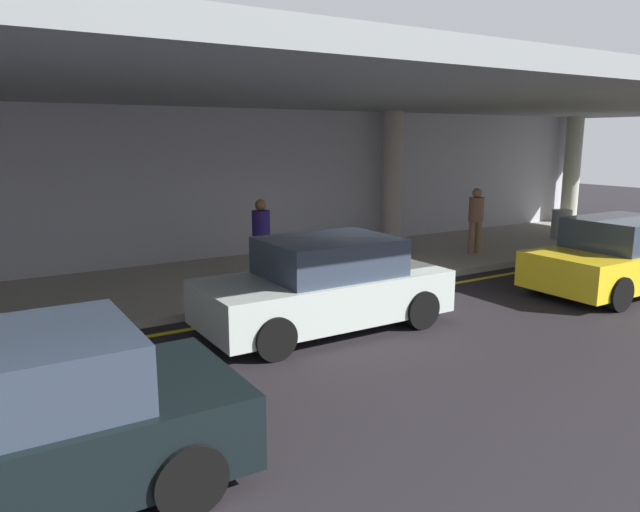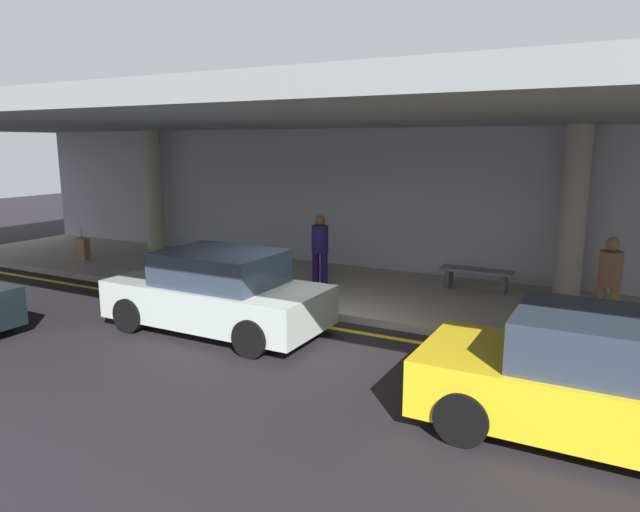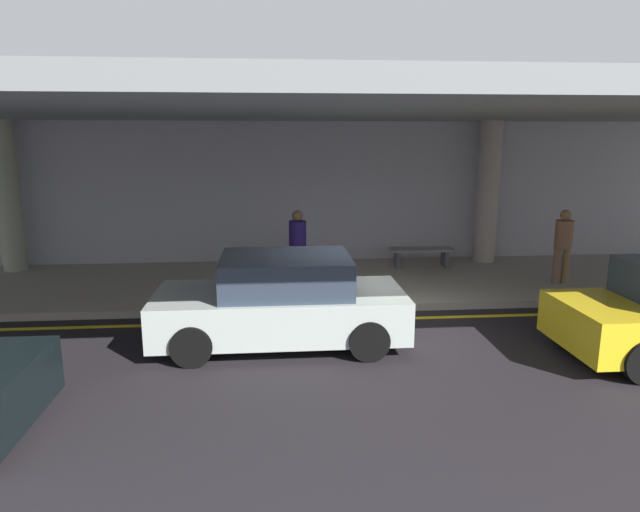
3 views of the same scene
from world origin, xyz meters
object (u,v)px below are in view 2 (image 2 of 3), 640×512
(car_yellow_taxi, at_px, (602,382))
(person_waiting_for_ride, at_px, (320,246))
(support_column_left_mid, at_px, (573,212))
(traveler_with_luggage, at_px, (609,278))
(support_column_far_left, at_px, (154,190))
(car_silver, at_px, (218,293))
(bench_metal, at_px, (476,275))
(suitcase_upright_primary, at_px, (83,249))

(car_yellow_taxi, xyz_separation_m, person_waiting_for_ride, (-5.99, 4.31, 0.40))
(support_column_left_mid, height_order, traveler_with_luggage, support_column_left_mid)
(support_column_far_left, distance_m, traveler_with_luggage, 13.10)
(support_column_far_left, distance_m, support_column_left_mid, 12.00)
(support_column_far_left, distance_m, car_yellow_taxi, 14.45)
(car_silver, height_order, bench_metal, car_silver)
(support_column_left_mid, xyz_separation_m, traveler_with_luggage, (0.85, -2.42, -0.86))
(bench_metal, bearing_deg, traveler_with_luggage, -34.80)
(support_column_left_mid, relative_size, person_waiting_for_ride, 2.17)
(support_column_far_left, height_order, bench_metal, support_column_far_left)
(car_silver, bearing_deg, car_yellow_taxi, -9.58)
(support_column_far_left, relative_size, traveler_with_luggage, 2.17)
(car_silver, bearing_deg, person_waiting_for_ride, 82.97)
(person_waiting_for_ride, distance_m, suitcase_upright_primary, 7.54)
(support_column_left_mid, height_order, bench_metal, support_column_left_mid)
(car_yellow_taxi, bearing_deg, car_silver, -7.65)
(support_column_left_mid, bearing_deg, support_column_far_left, 180.00)
(support_column_far_left, relative_size, support_column_left_mid, 1.00)
(support_column_left_mid, relative_size, car_yellow_taxi, 0.89)
(support_column_left_mid, distance_m, suitcase_upright_primary, 12.87)
(support_column_far_left, relative_size, suitcase_upright_primary, 4.06)
(car_silver, bearing_deg, traveler_with_luggage, 24.10)
(support_column_far_left, bearing_deg, car_yellow_taxi, -26.04)
(person_waiting_for_ride, relative_size, suitcase_upright_primary, 1.87)
(car_yellow_taxi, relative_size, traveler_with_luggage, 2.44)
(support_column_far_left, relative_size, car_silver, 0.89)
(support_column_left_mid, bearing_deg, bench_metal, -163.67)
(support_column_far_left, height_order, traveler_with_luggage, support_column_far_left)
(support_column_far_left, height_order, support_column_left_mid, same)
(traveler_with_luggage, bearing_deg, support_column_left_mid, -149.04)
(support_column_far_left, height_order, suitcase_upright_primary, support_column_far_left)
(car_silver, distance_m, person_waiting_for_ride, 3.25)
(suitcase_upright_primary, bearing_deg, traveler_with_luggage, -24.85)
(support_column_far_left, relative_size, person_waiting_for_ride, 2.17)
(support_column_far_left, bearing_deg, person_waiting_for_ride, -16.10)
(suitcase_upright_primary, relative_size, bench_metal, 0.56)
(car_yellow_taxi, bearing_deg, person_waiting_for_ride, -33.49)
(support_column_left_mid, distance_m, car_yellow_taxi, 6.51)
(car_yellow_taxi, distance_m, person_waiting_for_ride, 7.39)
(traveler_with_luggage, distance_m, suitcase_upright_primary, 13.43)
(car_silver, xyz_separation_m, traveler_with_luggage, (6.32, 2.78, 0.40))
(support_column_left_mid, bearing_deg, car_silver, -136.47)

